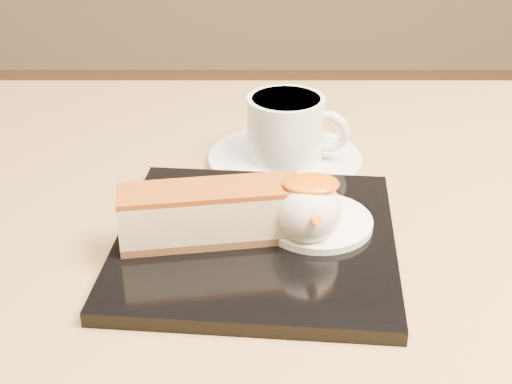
{
  "coord_description": "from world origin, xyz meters",
  "views": [
    {
      "loc": [
        0.05,
        -0.47,
        1.04
      ],
      "look_at": [
        0.04,
        0.03,
        0.76
      ],
      "focal_mm": 50.0,
      "sensor_mm": 36.0,
      "label": 1
    }
  ],
  "objects_px": {
    "dessert_plate": "(256,241)",
    "ice_cream_scoop": "(308,210)",
    "saucer": "(285,160)",
    "coffee_cup": "(287,127)",
    "cheesecake": "(211,213)"
  },
  "relations": [
    {
      "from": "dessert_plate",
      "to": "ice_cream_scoop",
      "type": "distance_m",
      "value": 0.05
    },
    {
      "from": "saucer",
      "to": "coffee_cup",
      "type": "height_order",
      "value": "coffee_cup"
    },
    {
      "from": "ice_cream_scoop",
      "to": "saucer",
      "type": "height_order",
      "value": "ice_cream_scoop"
    },
    {
      "from": "saucer",
      "to": "coffee_cup",
      "type": "distance_m",
      "value": 0.04
    },
    {
      "from": "dessert_plate",
      "to": "saucer",
      "type": "bearing_deg",
      "value": 79.15
    },
    {
      "from": "dessert_plate",
      "to": "ice_cream_scoop",
      "type": "bearing_deg",
      "value": -7.13
    },
    {
      "from": "cheesecake",
      "to": "ice_cream_scoop",
      "type": "distance_m",
      "value": 0.08
    },
    {
      "from": "coffee_cup",
      "to": "saucer",
      "type": "bearing_deg",
      "value": -180.0
    },
    {
      "from": "dessert_plate",
      "to": "ice_cream_scoop",
      "type": "xyz_separation_m",
      "value": [
        0.04,
        -0.0,
        0.03
      ]
    },
    {
      "from": "saucer",
      "to": "coffee_cup",
      "type": "bearing_deg",
      "value": -14.8
    },
    {
      "from": "coffee_cup",
      "to": "ice_cream_scoop",
      "type": "bearing_deg",
      "value": -71.45
    },
    {
      "from": "cheesecake",
      "to": "ice_cream_scoop",
      "type": "bearing_deg",
      "value": -8.53
    },
    {
      "from": "cheesecake",
      "to": "saucer",
      "type": "xyz_separation_m",
      "value": [
        0.06,
        0.15,
        -0.03
      ]
    },
    {
      "from": "saucer",
      "to": "coffee_cup",
      "type": "xyz_separation_m",
      "value": [
        0.0,
        -0.0,
        0.04
      ]
    },
    {
      "from": "saucer",
      "to": "cheesecake",
      "type": "bearing_deg",
      "value": -112.55
    }
  ]
}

